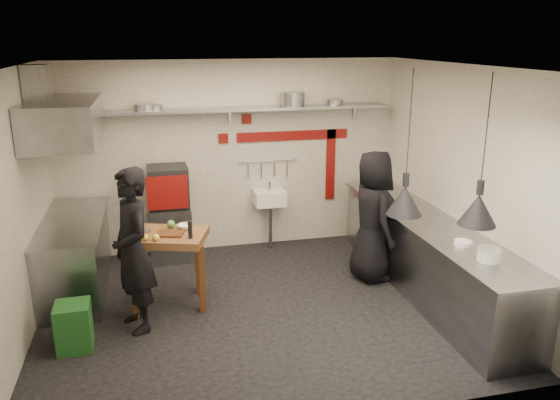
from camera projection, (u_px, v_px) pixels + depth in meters
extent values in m
plane|color=black|center=(259.00, 308.00, 6.49)|extent=(5.00, 5.00, 0.00)
plane|color=beige|center=(256.00, 67.00, 5.68)|extent=(5.00, 5.00, 0.00)
cube|color=beige|center=(230.00, 157.00, 8.04)|extent=(5.00, 0.04, 2.80)
cube|color=beige|center=(311.00, 271.00, 4.13)|extent=(5.00, 0.04, 2.80)
cube|color=beige|center=(16.00, 211.00, 5.53)|extent=(0.04, 4.20, 2.80)
cube|color=beige|center=(459.00, 182.00, 6.64)|extent=(0.04, 4.20, 2.80)
cube|color=maroon|center=(293.00, 136.00, 8.15)|extent=(1.70, 0.02, 0.14)
cube|color=maroon|center=(330.00, 165.00, 8.42)|extent=(0.14, 0.02, 1.10)
cube|color=maroon|center=(247.00, 119.00, 7.92)|extent=(0.14, 0.02, 0.14)
cube|color=maroon|center=(223.00, 138.00, 7.92)|extent=(0.14, 0.02, 0.14)
cube|color=gray|center=(231.00, 109.00, 7.67)|extent=(4.60, 0.34, 0.04)
cube|color=gray|center=(91.00, 119.00, 7.42)|extent=(0.04, 0.06, 0.24)
cube|color=gray|center=(230.00, 115.00, 7.84)|extent=(0.04, 0.06, 0.24)
cube|color=gray|center=(354.00, 111.00, 8.26)|extent=(0.04, 0.06, 0.24)
cylinder|color=gray|center=(145.00, 107.00, 7.39)|extent=(0.39, 0.39, 0.09)
cylinder|color=gray|center=(154.00, 107.00, 7.42)|extent=(0.29, 0.29, 0.07)
cylinder|color=gray|center=(293.00, 99.00, 7.83)|extent=(0.40, 0.40, 0.20)
cylinder|color=gray|center=(335.00, 102.00, 7.99)|extent=(0.30, 0.30, 0.08)
cube|color=gray|center=(170.00, 233.00, 7.83)|extent=(0.61, 0.56, 0.80)
cube|color=black|center=(168.00, 187.00, 7.61)|extent=(0.56, 0.52, 0.58)
cube|color=maroon|center=(167.00, 193.00, 7.32)|extent=(0.55, 0.04, 0.46)
cube|color=black|center=(168.00, 192.00, 7.34)|extent=(0.36, 0.02, 0.34)
cube|color=white|center=(270.00, 198.00, 8.18)|extent=(0.46, 0.34, 0.22)
cylinder|color=gray|center=(270.00, 186.00, 8.12)|extent=(0.03, 0.03, 0.14)
cylinder|color=gray|center=(270.00, 226.00, 8.27)|extent=(0.06, 0.06, 0.66)
cylinder|color=gray|center=(267.00, 161.00, 8.15)|extent=(0.90, 0.02, 0.02)
cube|color=gray|center=(427.00, 257.00, 6.84)|extent=(0.70, 3.80, 0.90)
cube|color=gray|center=(430.00, 222.00, 6.70)|extent=(0.76, 3.90, 0.03)
cylinder|color=white|center=(489.00, 255.00, 5.49)|extent=(0.26, 0.26, 0.13)
cylinder|color=white|center=(463.00, 243.00, 5.91)|extent=(0.24, 0.24, 0.05)
cube|color=gray|center=(75.00, 256.00, 6.86)|extent=(0.70, 1.90, 0.90)
cube|color=gray|center=(71.00, 221.00, 6.73)|extent=(0.76, 2.00, 0.03)
cube|color=gray|center=(64.00, 121.00, 6.38)|extent=(0.78, 1.60, 0.50)
cube|color=gray|center=(37.00, 87.00, 6.21)|extent=(0.28, 0.28, 0.50)
cube|color=#1B541F|center=(74.00, 326.00, 5.59)|extent=(0.35, 0.35, 0.50)
cube|color=#522D15|center=(170.00, 234.00, 6.26)|extent=(0.35, 0.29, 0.02)
cylinder|color=black|center=(190.00, 230.00, 6.12)|extent=(0.06, 0.06, 0.20)
sphere|color=gold|center=(145.00, 237.00, 6.07)|extent=(0.09, 0.09, 0.08)
sphere|color=gold|center=(156.00, 237.00, 6.07)|extent=(0.10, 0.10, 0.08)
sphere|color=#559542|center=(171.00, 224.00, 6.46)|extent=(0.10, 0.10, 0.09)
cube|color=gray|center=(141.00, 232.00, 6.31)|extent=(0.24, 0.20, 0.03)
imported|color=white|center=(185.00, 227.00, 6.44)|extent=(0.22, 0.22, 0.06)
imported|color=black|center=(133.00, 251.00, 5.82)|extent=(0.64, 0.77, 1.82)
imported|color=black|center=(373.00, 216.00, 7.08)|extent=(0.57, 0.86, 1.73)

